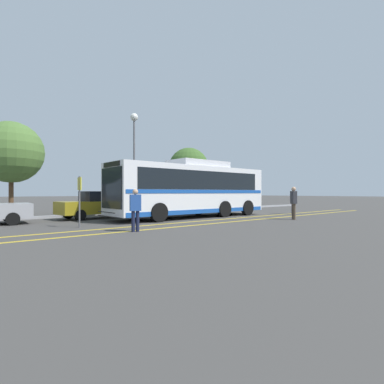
{
  "coord_description": "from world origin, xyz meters",
  "views": [
    {
      "loc": [
        -13.1,
        -14.56,
        1.53
      ],
      "look_at": [
        -1.32,
        -0.39,
        1.56
      ],
      "focal_mm": 28.0,
      "sensor_mm": 36.0,
      "label": 1
    }
  ],
  "objects_px": {
    "pedestrian_0": "(135,207)",
    "bus_stop_sign": "(79,195)",
    "street_lamp": "(134,138)",
    "tree_1": "(189,168)",
    "pedestrian_2": "(293,199)",
    "transit_bus": "(192,188)",
    "parked_car_2": "(170,204)",
    "pedestrian_1": "(294,201)",
    "tree_0": "(11,152)",
    "parked_car_1": "(98,205)"
  },
  "relations": [
    {
      "from": "pedestrian_2",
      "to": "tree_0",
      "type": "bearing_deg",
      "value": -21.31
    },
    {
      "from": "parked_car_2",
      "to": "pedestrian_2",
      "type": "bearing_deg",
      "value": 54.35
    },
    {
      "from": "street_lamp",
      "to": "tree_0",
      "type": "xyz_separation_m",
      "value": [
        -7.75,
        1.8,
        -1.59
      ]
    },
    {
      "from": "pedestrian_0",
      "to": "bus_stop_sign",
      "type": "height_order",
      "value": "bus_stop_sign"
    },
    {
      "from": "pedestrian_2",
      "to": "bus_stop_sign",
      "type": "relative_size",
      "value": 0.83
    },
    {
      "from": "pedestrian_1",
      "to": "bus_stop_sign",
      "type": "relative_size",
      "value": 0.82
    },
    {
      "from": "bus_stop_sign",
      "to": "street_lamp",
      "type": "relative_size",
      "value": 0.3
    },
    {
      "from": "transit_bus",
      "to": "pedestrian_2",
      "type": "relative_size",
      "value": 5.88
    },
    {
      "from": "pedestrian_0",
      "to": "pedestrian_1",
      "type": "xyz_separation_m",
      "value": [
        9.45,
        -1.08,
        0.12
      ]
    },
    {
      "from": "parked_car_2",
      "to": "tree_1",
      "type": "xyz_separation_m",
      "value": [
        7.04,
        6.59,
        3.31
      ]
    },
    {
      "from": "bus_stop_sign",
      "to": "parked_car_2",
      "type": "bearing_deg",
      "value": -63.24
    },
    {
      "from": "transit_bus",
      "to": "street_lamp",
      "type": "bearing_deg",
      "value": 6.76
    },
    {
      "from": "tree_1",
      "to": "pedestrian_2",
      "type": "bearing_deg",
      "value": -91.93
    },
    {
      "from": "pedestrian_2",
      "to": "tree_0",
      "type": "relative_size",
      "value": 0.31
    },
    {
      "from": "bus_stop_sign",
      "to": "transit_bus",
      "type": "bearing_deg",
      "value": -82.39
    },
    {
      "from": "pedestrian_1",
      "to": "parked_car_2",
      "type": "bearing_deg",
      "value": 54.84
    },
    {
      "from": "transit_bus",
      "to": "pedestrian_0",
      "type": "xyz_separation_m",
      "value": [
        -6.04,
        -3.79,
        -0.82
      ]
    },
    {
      "from": "transit_bus",
      "to": "tree_1",
      "type": "height_order",
      "value": "tree_1"
    },
    {
      "from": "transit_bus",
      "to": "bus_stop_sign",
      "type": "xyz_separation_m",
      "value": [
        -7.25,
        -1.04,
        -0.35
      ]
    },
    {
      "from": "pedestrian_2",
      "to": "street_lamp",
      "type": "bearing_deg",
      "value": -35.27
    },
    {
      "from": "pedestrian_1",
      "to": "tree_1",
      "type": "bearing_deg",
      "value": 18.11
    },
    {
      "from": "pedestrian_2",
      "to": "transit_bus",
      "type": "bearing_deg",
      "value": -8.11
    },
    {
      "from": "parked_car_1",
      "to": "tree_1",
      "type": "height_order",
      "value": "tree_1"
    },
    {
      "from": "parked_car_2",
      "to": "tree_1",
      "type": "relative_size",
      "value": 0.73
    },
    {
      "from": "tree_0",
      "to": "parked_car_2",
      "type": "bearing_deg",
      "value": -28.25
    },
    {
      "from": "pedestrian_0",
      "to": "parked_car_1",
      "type": "bearing_deg",
      "value": -81.78
    },
    {
      "from": "tree_0",
      "to": "parked_car_1",
      "type": "bearing_deg",
      "value": -51.28
    },
    {
      "from": "bus_stop_sign",
      "to": "parked_car_1",
      "type": "bearing_deg",
      "value": -31.77
    },
    {
      "from": "parked_car_2",
      "to": "street_lamp",
      "type": "xyz_separation_m",
      "value": [
        -1.18,
        3.0,
        4.93
      ]
    },
    {
      "from": "street_lamp",
      "to": "pedestrian_0",
      "type": "bearing_deg",
      "value": -118.54
    },
    {
      "from": "bus_stop_sign",
      "to": "tree_1",
      "type": "height_order",
      "value": "tree_1"
    },
    {
      "from": "bus_stop_sign",
      "to": "tree_0",
      "type": "distance_m",
      "value": 9.24
    },
    {
      "from": "pedestrian_2",
      "to": "street_lamp",
      "type": "xyz_separation_m",
      "value": [
        -7.81,
        8.54,
        4.59
      ]
    },
    {
      "from": "street_lamp",
      "to": "tree_1",
      "type": "bearing_deg",
      "value": 23.57
    },
    {
      "from": "pedestrian_0",
      "to": "tree_1",
      "type": "xyz_separation_m",
      "value": [
        13.5,
        13.3,
        3.09
      ]
    },
    {
      "from": "pedestrian_0",
      "to": "pedestrian_1",
      "type": "bearing_deg",
      "value": -167.78
    },
    {
      "from": "transit_bus",
      "to": "tree_1",
      "type": "distance_m",
      "value": 12.29
    },
    {
      "from": "bus_stop_sign",
      "to": "pedestrian_2",
      "type": "bearing_deg",
      "value": -96.87
    },
    {
      "from": "transit_bus",
      "to": "pedestrian_1",
      "type": "relative_size",
      "value": 5.91
    },
    {
      "from": "pedestrian_1",
      "to": "tree_0",
      "type": "xyz_separation_m",
      "value": [
        -11.92,
        12.59,
        3.0
      ]
    },
    {
      "from": "street_lamp",
      "to": "pedestrian_2",
      "type": "bearing_deg",
      "value": -47.56
    },
    {
      "from": "bus_stop_sign",
      "to": "tree_0",
      "type": "bearing_deg",
      "value": 7.6
    },
    {
      "from": "transit_bus",
      "to": "parked_car_2",
      "type": "distance_m",
      "value": 3.13
    },
    {
      "from": "pedestrian_0",
      "to": "bus_stop_sign",
      "type": "distance_m",
      "value": 3.04
    },
    {
      "from": "pedestrian_0",
      "to": "bus_stop_sign",
      "type": "relative_size",
      "value": 0.74
    },
    {
      "from": "pedestrian_2",
      "to": "tree_1",
      "type": "height_order",
      "value": "tree_1"
    },
    {
      "from": "pedestrian_1",
      "to": "bus_stop_sign",
      "type": "distance_m",
      "value": 11.33
    },
    {
      "from": "bus_stop_sign",
      "to": "tree_1",
      "type": "relative_size",
      "value": 0.37
    },
    {
      "from": "pedestrian_2",
      "to": "bus_stop_sign",
      "type": "distance_m",
      "value": 14.39
    },
    {
      "from": "bus_stop_sign",
      "to": "street_lamp",
      "type": "bearing_deg",
      "value": -43.56
    }
  ]
}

